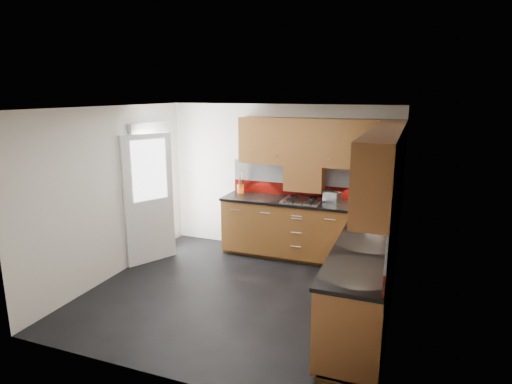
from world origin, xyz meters
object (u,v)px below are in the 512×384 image
at_px(toaster, 332,197).
at_px(utensil_pot, 240,187).
at_px(gas_hob, 301,200).
at_px(food_processor, 373,220).

bearing_deg(toaster, utensil_pot, 175.80).
height_order(gas_hob, food_processor, food_processor).
relative_size(utensil_pot, food_processor, 1.54).
xyz_separation_m(gas_hob, food_processor, (1.17, -1.06, 0.11)).
distance_m(utensil_pot, food_processor, 2.59).
bearing_deg(toaster, gas_hob, -170.18).
distance_m(utensil_pot, toaster, 1.56).
relative_size(toaster, food_processor, 1.08).
height_order(utensil_pot, food_processor, utensil_pot).
relative_size(gas_hob, toaster, 2.01).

